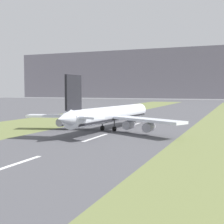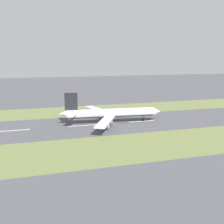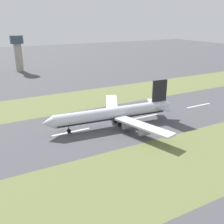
# 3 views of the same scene
# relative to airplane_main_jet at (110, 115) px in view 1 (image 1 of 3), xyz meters

# --- Properties ---
(ground_plane) EXTENTS (800.00, 800.00, 0.00)m
(ground_plane) POSITION_rel_airplane_main_jet_xyz_m (2.54, 1.71, -6.02)
(ground_plane) COLOR #4C4C51
(grass_median_west) EXTENTS (40.00, 600.00, 0.01)m
(grass_median_west) POSITION_rel_airplane_main_jet_xyz_m (-42.46, 1.71, -6.02)
(grass_median_west) COLOR olive
(grass_median_west) RESTS_ON ground
(centreline_dash_near) EXTENTS (1.20, 18.00, 0.01)m
(centreline_dash_near) POSITION_rel_airplane_main_jet_xyz_m (2.54, -58.10, -6.01)
(centreline_dash_near) COLOR silver
(centreline_dash_near) RESTS_ON ground
(centreline_dash_mid) EXTENTS (1.20, 18.00, 0.01)m
(centreline_dash_mid) POSITION_rel_airplane_main_jet_xyz_m (2.54, -18.10, -6.01)
(centreline_dash_mid) COLOR silver
(centreline_dash_mid) RESTS_ON ground
(centreline_dash_far) EXTENTS (1.20, 18.00, 0.01)m
(centreline_dash_far) POSITION_rel_airplane_main_jet_xyz_m (2.54, 21.90, -6.01)
(centreline_dash_far) COLOR silver
(centreline_dash_far) RESTS_ON ground
(airplane_main_jet) EXTENTS (63.85, 67.22, 20.20)m
(airplane_main_jet) POSITION_rel_airplane_main_jet_xyz_m (0.00, 0.00, 0.00)
(airplane_main_jet) COLOR silver
(airplane_main_jet) RESTS_ON ground
(mountain_ridge) EXTENTS (800.00, 120.00, 92.90)m
(mountain_ridge) POSITION_rel_airplane_main_jet_xyz_m (2.54, 521.71, 40.43)
(mountain_ridge) COLOR gray
(mountain_ridge) RESTS_ON ground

